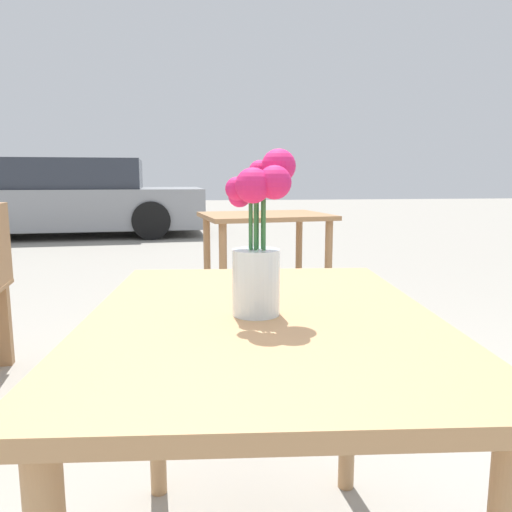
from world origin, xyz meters
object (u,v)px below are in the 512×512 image
at_px(table_front, 262,357).
at_px(parked_car, 67,199).
at_px(table_back, 265,232).
at_px(flower_vase, 259,244).

xyz_separation_m(table_front, parked_car, (-2.17, 7.76, 0.00)).
xyz_separation_m(table_front, table_back, (0.37, 2.37, 0.00)).
height_order(table_front, flower_vase, flower_vase).
height_order(flower_vase, table_back, flower_vase).
xyz_separation_m(flower_vase, table_back, (0.38, 2.38, -0.24)).
bearing_deg(parked_car, flower_vase, -74.45).
bearing_deg(table_front, table_back, 81.11).
bearing_deg(table_back, parked_car, 115.25).
height_order(table_back, parked_car, parked_car).
xyz_separation_m(table_back, parked_car, (-2.54, 5.40, 0.00)).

